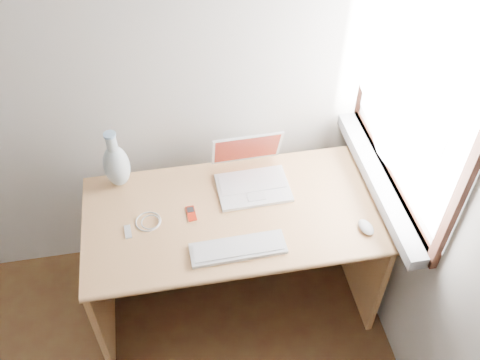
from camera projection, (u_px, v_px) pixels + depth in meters
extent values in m
cube|color=white|center=(418.00, 82.00, 2.06)|extent=(0.01, 0.90, 1.00)
cube|color=gray|center=(378.00, 179.00, 2.43)|extent=(0.10, 0.96, 0.06)
cube|color=white|center=(401.00, 77.00, 2.03)|extent=(0.02, 0.84, 0.92)
cube|color=tan|center=(233.00, 214.00, 2.42)|extent=(1.34, 0.67, 0.03)
cube|color=tan|center=(100.00, 280.00, 2.59)|extent=(0.03, 0.63, 0.68)
cube|color=tan|center=(359.00, 242.00, 2.75)|extent=(0.03, 0.63, 0.68)
cube|color=tan|center=(223.00, 197.00, 2.80)|extent=(1.28, 0.03, 0.44)
cube|color=white|center=(253.00, 188.00, 2.50)|extent=(0.34, 0.24, 0.02)
cube|color=silver|center=(253.00, 186.00, 2.49)|extent=(0.31, 0.13, 0.00)
cube|color=white|center=(249.00, 154.00, 2.50)|extent=(0.34, 0.09, 0.21)
cube|color=#9A2C10|center=(249.00, 154.00, 2.50)|extent=(0.31, 0.08, 0.19)
cube|color=silver|center=(238.00, 249.00, 2.25)|extent=(0.41, 0.13, 0.02)
cube|color=silver|center=(238.00, 247.00, 2.24)|extent=(0.38, 0.10, 0.00)
ellipsoid|color=white|center=(366.00, 227.00, 2.32)|extent=(0.07, 0.10, 0.03)
cube|color=#B5210C|center=(191.00, 213.00, 2.39)|extent=(0.05, 0.09, 0.01)
cube|color=black|center=(191.00, 213.00, 2.39)|extent=(0.03, 0.03, 0.00)
torus|color=silver|center=(148.00, 221.00, 2.36)|extent=(0.15, 0.15, 0.01)
cube|color=silver|center=(128.00, 232.00, 2.32)|extent=(0.03, 0.08, 0.01)
ellipsoid|color=silver|center=(117.00, 166.00, 2.45)|extent=(0.12, 0.12, 0.23)
cylinder|color=silver|center=(111.00, 143.00, 2.35)|extent=(0.05, 0.05, 0.09)
cylinder|color=#84AED3|center=(110.00, 135.00, 2.31)|extent=(0.06, 0.06, 0.01)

